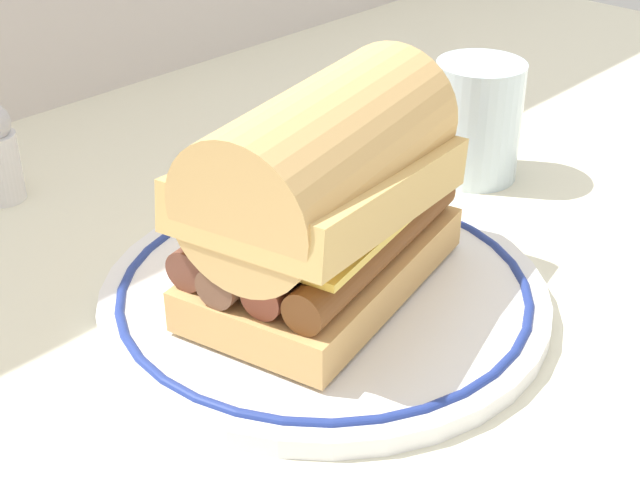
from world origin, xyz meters
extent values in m
plane|color=#EBE7CC|center=(0.00, 0.00, 0.00)|extent=(1.50, 1.50, 0.00)
cylinder|color=white|center=(0.01, 0.00, 0.01)|extent=(0.28, 0.28, 0.01)
torus|color=navy|center=(0.01, 0.00, 0.01)|extent=(0.26, 0.26, 0.01)
cube|color=tan|center=(0.01, 0.00, 0.03)|extent=(0.20, 0.14, 0.03)
cylinder|color=brown|center=(0.02, -0.03, 0.05)|extent=(0.17, 0.06, 0.02)
cylinder|color=brown|center=(0.01, -0.01, 0.05)|extent=(0.17, 0.06, 0.02)
cylinder|color=brown|center=(0.00, 0.02, 0.05)|extent=(0.17, 0.06, 0.02)
cylinder|color=brown|center=(0.00, 0.04, 0.05)|extent=(0.17, 0.06, 0.02)
cube|color=#EFC64C|center=(0.01, 0.00, 0.07)|extent=(0.16, 0.13, 0.01)
cube|color=tan|center=(0.01, 0.00, 0.09)|extent=(0.20, 0.14, 0.05)
cylinder|color=tan|center=(0.01, 0.00, 0.10)|extent=(0.19, 0.12, 0.09)
cylinder|color=silver|center=(0.22, 0.04, 0.05)|extent=(0.07, 0.07, 0.09)
cylinder|color=gold|center=(0.22, 0.04, 0.02)|extent=(0.06, 0.06, 0.05)
cube|color=silver|center=(0.08, 0.17, 0.00)|extent=(0.10, 0.05, 0.01)
cube|color=black|center=(0.15, 0.20, 0.01)|extent=(0.06, 0.03, 0.01)
camera|label=1|loc=(-0.34, -0.32, 0.32)|focal=51.13mm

